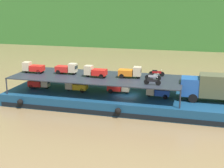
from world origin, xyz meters
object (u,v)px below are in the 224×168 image
mini_truck_upper_bow (130,72)px  motorcycle_upper_stbd (157,73)px  mini_truck_upper_fore (95,72)px  mini_truck_upper_stern (33,68)px  motorcycle_upper_centre (153,77)px  mini_truck_lower_aft (76,86)px  mini_truck_upper_mid (67,69)px  motorcycle_upper_port (152,81)px  mini_truck_lower_fore (158,91)px  mini_truck_lower_mid (119,87)px  cargo_barge (126,100)px  covered_lorry (214,87)px  mini_truck_lower_stern (40,83)px

mini_truck_upper_bow → motorcycle_upper_stbd: mini_truck_upper_bow is taller
mini_truck_upper_fore → mini_truck_upper_bow: same height
mini_truck_upper_stern → motorcycle_upper_stbd: bearing=8.0°
motorcycle_upper_centre → motorcycle_upper_stbd: bearing=85.4°
motorcycle_upper_centre → mini_truck_lower_aft: bearing=-179.1°
mini_truck_upper_mid → mini_truck_upper_fore: bearing=-10.2°
motorcycle_upper_port → motorcycle_upper_centre: bearing=95.9°
mini_truck_lower_fore → motorcycle_upper_port: bearing=-101.1°
mini_truck_lower_mid → cargo_barge: bearing=-29.3°
covered_lorry → motorcycle_upper_centre: 6.93m
cargo_barge → mini_truck_upper_fore: 5.19m
cargo_barge → mini_truck_lower_mid: (-1.04, 0.58, 1.44)m
mini_truck_lower_mid → mini_truck_lower_fore: size_ratio=1.01×
motorcycle_upper_centre → mini_truck_lower_fore: bearing=-6.7°
mini_truck_upper_bow → motorcycle_upper_port: (3.02, -2.67, -0.26)m
mini_truck_lower_aft → mini_truck_upper_stern: (-5.91, 0.11, 2.00)m
mini_truck_lower_fore → motorcycle_upper_centre: bearing=173.3°
cargo_barge → motorcycle_upper_port: motorcycle_upper_port is taller
mini_truck_upper_fore → motorcycle_upper_centre: (7.02, 0.23, -0.26)m
cargo_barge → motorcycle_upper_centre: 4.47m
mini_truck_upper_fore → motorcycle_upper_centre: mini_truck_upper_fore is taller
covered_lorry → mini_truck_upper_fore: 13.94m
mini_truck_upper_mid → motorcycle_upper_port: bearing=-13.2°
mini_truck_lower_fore → mini_truck_upper_mid: 11.85m
mini_truck_lower_aft → mini_truck_upper_mid: size_ratio=1.01×
covered_lorry → mini_truck_upper_mid: bearing=178.3°
mini_truck_lower_mid → motorcycle_upper_centre: size_ratio=1.45×
cargo_barge → mini_truck_lower_stern: size_ratio=10.76×
mini_truck_lower_stern → motorcycle_upper_stbd: (14.84, 2.26, 1.74)m
mini_truck_upper_stern → mini_truck_lower_fore: bearing=-0.1°
mini_truck_lower_mid → covered_lorry: bearing=-3.2°
mini_truck_lower_mid → motorcycle_upper_port: (4.40, -2.71, 1.74)m
motorcycle_upper_stbd → cargo_barge: bearing=-146.7°
mini_truck_lower_aft → mini_truck_lower_mid: size_ratio=1.01×
mini_truck_upper_mid → mini_truck_upper_bow: same height
cargo_barge → mini_truck_upper_bow: bearing=57.6°
mini_truck_upper_bow → cargo_barge: bearing=-122.4°
mini_truck_upper_mid → motorcycle_upper_port: 11.57m
cargo_barge → mini_truck_upper_mid: bearing=176.3°
mini_truck_upper_stern → motorcycle_upper_port: bearing=-7.6°
covered_lorry → mini_truck_lower_stern: bearing=-179.9°
mini_truck_lower_aft → motorcycle_upper_port: size_ratio=1.47×
motorcycle_upper_stbd → mini_truck_upper_fore: bearing=-161.7°
covered_lorry → motorcycle_upper_port: covered_lorry is taller
mini_truck_lower_mid → motorcycle_upper_stbd: 4.95m
covered_lorry → mini_truck_lower_mid: size_ratio=2.85×
covered_lorry → mini_truck_lower_aft: size_ratio=2.82×
mini_truck_lower_aft → mini_truck_upper_fore: size_ratio=1.01×
mini_truck_upper_fore → motorcycle_upper_port: (7.24, -1.92, -0.26)m
mini_truck_lower_mid → mini_truck_upper_bow: size_ratio=0.99×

